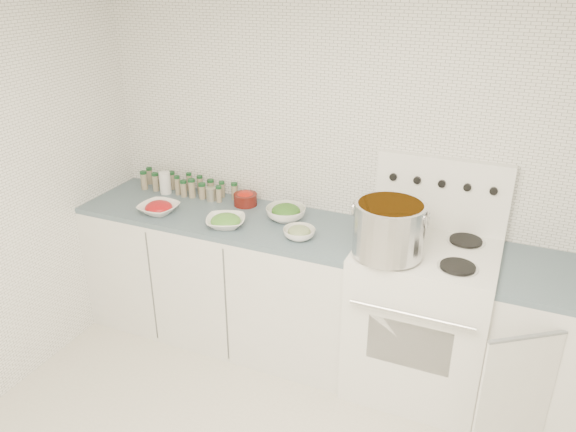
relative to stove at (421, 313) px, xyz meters
The scene contains 13 objects.
room_walls 1.66m from the stove, 112.04° to the right, with size 3.54×3.04×2.52m.
counter_left 1.31m from the stove, behind, with size 1.85×0.62×0.90m.
stove is the anchor object (origin of this frame).
counter_right 0.82m from the stove, ahead, with size 0.89×0.86×0.90m.
stock_pot 0.66m from the stove, 135.81° to the right, with size 0.40×0.38×0.29m.
bowl_tomato 1.75m from the stove, behind, with size 0.26×0.26×0.08m.
bowl_snowpea 1.28m from the stove, behind, with size 0.31×0.31×0.08m.
bowl_broccoli 1.01m from the stove, behind, with size 0.32×0.32×0.10m.
bowl_zucchini 0.85m from the stove, behind, with size 0.20×0.20×0.08m.
bowl_pepper 1.33m from the stove, behind, with size 0.16×0.16×0.10m.
salt_canister 1.90m from the stove, behind, with size 0.08×0.08×0.15m, color white.
tin_can 1.56m from the stove, behind, with size 0.07×0.07×0.09m, color #B6AD9A.
spice_cluster 1.79m from the stove, behind, with size 0.74×0.15×0.14m.
Camera 1 is at (0.85, -1.64, 2.37)m, focal length 35.00 mm.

